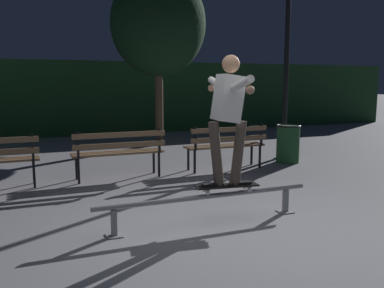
% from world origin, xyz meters
% --- Properties ---
extents(ground_plane, '(90.00, 90.00, 0.00)m').
position_xyz_m(ground_plane, '(0.00, 0.00, 0.00)').
color(ground_plane, gray).
extents(hedge_backdrop, '(24.00, 1.20, 2.37)m').
position_xyz_m(hedge_backdrop, '(0.00, 9.83, 1.18)').
color(hedge_backdrop, '#234C28').
rests_on(hedge_backdrop, ground).
extents(grind_rail, '(2.75, 0.18, 0.36)m').
position_xyz_m(grind_rail, '(0.00, 0.27, 0.28)').
color(grind_rail, gray).
rests_on(grind_rail, ground).
extents(skateboard, '(0.80, 0.30, 0.09)m').
position_xyz_m(skateboard, '(0.26, 0.27, 0.43)').
color(skateboard, black).
rests_on(skateboard, grind_rail).
extents(skateboarder, '(0.63, 1.40, 1.56)m').
position_xyz_m(skateboarder, '(0.27, 0.27, 1.37)').
color(skateboarder, black).
rests_on(skateboarder, skateboard).
extents(park_bench_left_center, '(1.60, 0.42, 0.88)m').
position_xyz_m(park_bench_left_center, '(-0.48, 2.95, 0.54)').
color(park_bench_left_center, black).
rests_on(park_bench_left_center, ground).
extents(park_bench_right_center, '(1.60, 0.42, 0.88)m').
position_xyz_m(park_bench_right_center, '(1.63, 2.95, 0.54)').
color(park_bench_right_center, black).
rests_on(park_bench_right_center, ground).
extents(tree_behind_benches, '(2.52, 2.52, 4.61)m').
position_xyz_m(tree_behind_benches, '(1.45, 6.65, 3.21)').
color(tree_behind_benches, brown).
rests_on(tree_behind_benches, ground).
extents(lamp_post_right, '(0.32, 0.32, 3.90)m').
position_xyz_m(lamp_post_right, '(3.48, 3.72, 2.48)').
color(lamp_post_right, black).
rests_on(lamp_post_right, ground).
extents(trash_can, '(0.52, 0.52, 0.80)m').
position_xyz_m(trash_can, '(3.17, 3.12, 0.41)').
color(trash_can, '#23562D').
rests_on(trash_can, ground).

